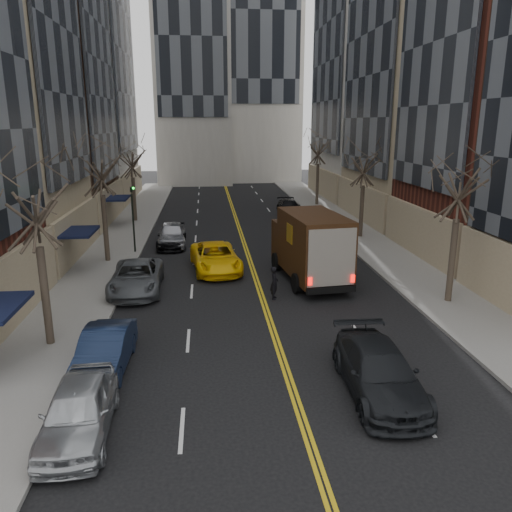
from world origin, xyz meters
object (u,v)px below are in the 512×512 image
Objects in this scene: observer_sedan at (379,371)px; taxi at (216,257)px; ups_truck at (310,247)px; pedestrian at (274,283)px.

taxi reaches higher than observer_sedan.
ups_truck reaches higher than taxi.
pedestrian reaches higher than taxi.
ups_truck is 3.72m from pedestrian.
observer_sedan is at bearing -97.53° from ups_truck.
ups_truck reaches higher than observer_sedan.
taxi is at bearing 38.62° from pedestrian.
taxi is (-4.86, 14.31, 0.01)m from observer_sedan.
ups_truck is 4.37× the size of pedestrian.
pedestrian is (2.75, -5.20, 0.05)m from taxi.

